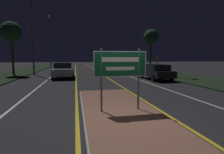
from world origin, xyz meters
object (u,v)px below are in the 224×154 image
streetlight_left_far (50,37)px  streetlight_right_near (143,11)px  car_receding_1 (104,66)px  streetlight_left_near (32,26)px  car_receding_0 (156,72)px  warning_sign (157,62)px  car_approaching_0 (63,70)px  highway_sign (120,67)px

streetlight_left_far → streetlight_right_near: 22.39m
streetlight_left_far → car_receding_1: streetlight_left_far is taller
streetlight_left_near → streetlight_right_near: bearing=-11.2°
car_receding_0 → warning_sign: bearing=63.6°
streetlight_left_near → car_receding_0: 15.21m
streetlight_left_far → car_receding_1: size_ratio=2.35×
streetlight_right_near → car_receding_0: streetlight_right_near is taller
streetlight_left_near → streetlight_left_far: (-0.11, 15.66, 0.49)m
streetlight_left_near → car_approaching_0: 7.40m
warning_sign → streetlight_left_far: bearing=134.5°
car_receding_0 → car_receding_1: (-2.98, 12.23, 0.02)m
highway_sign → streetlight_right_near: size_ratio=0.21×
streetlight_left_near → car_receding_1: 11.68m
streetlight_left_near → highway_sign: bearing=-68.2°
streetlight_right_near → car_approaching_0: bearing=-171.0°
warning_sign → streetlight_right_near: bearing=-144.1°
car_receding_1 → warning_sign: bearing=-39.8°
highway_sign → streetlight_left_near: (-6.52, 16.33, 4.09)m
streetlight_left_near → streetlight_left_far: streetlight_left_far is taller
highway_sign → warning_sign: bearing=59.8°
highway_sign → streetlight_left_far: 32.99m
car_receding_1 → warning_sign: 8.37m
streetlight_right_near → car_receding_0: bearing=-96.4°
highway_sign → car_receding_0: highway_sign is taller
car_approaching_0 → car_receding_1: bearing=57.5°
streetlight_left_near → car_approaching_0: bearing=-47.4°
streetlight_left_far → streetlight_right_near: streetlight_right_near is taller
car_receding_1 → car_approaching_0: car_approaching_0 is taller
highway_sign → warning_sign: size_ratio=0.99×
highway_sign → car_approaching_0: (-2.83, 12.32, -0.92)m
highway_sign → car_receding_1: 21.42m
streetlight_right_near → car_approaching_0: (-9.18, -1.46, -6.71)m
warning_sign → car_approaching_0: bearing=-163.6°
highway_sign → streetlight_left_near: bearing=111.8°
car_receding_1 → warning_sign: size_ratio=1.93×
streetlight_left_far → warning_sign: bearing=-45.5°
highway_sign → car_receding_0: (5.81, 8.98, -0.96)m
streetlight_left_near → streetlight_right_near: streetlight_right_near is taller
highway_sign → streetlight_left_far: size_ratio=0.22×
car_receding_0 → car_approaching_0: (-8.64, 3.34, 0.04)m
streetlight_left_far → streetlight_right_near: bearing=-54.5°
warning_sign → highway_sign: bearing=-120.2°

